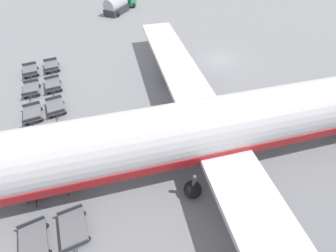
{
  "coord_description": "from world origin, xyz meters",
  "views": [
    {
      "loc": [
        23.27,
        -15.23,
        15.1
      ],
      "look_at": [
        11.7,
        -11.21,
        2.53
      ],
      "focal_mm": 24.0,
      "sensor_mm": 36.0,
      "label": 1
    }
  ],
  "objects_px": {
    "baggage_dolly_row_near_col_c": "(33,114)",
    "baggage_dolly_row_near_col_d": "(31,144)",
    "baggage_dolly_row_mid_a_col_e": "(66,174)",
    "baggage_dolly_row_near_col_a": "(30,71)",
    "baggage_dolly_row_near_col_f": "(34,243)",
    "baggage_dolly_row_mid_a_col_a": "(52,66)",
    "baggage_dolly_row_mid_a_col_d": "(61,137)",
    "baggage_dolly_row_mid_a_col_b": "(53,85)",
    "baggage_dolly_row_mid_a_col_c": "(56,107)",
    "airplane": "(229,125)",
    "fuel_tanker_primary": "(119,4)",
    "baggage_dolly_row_near_col_e": "(35,184)",
    "baggage_dolly_row_mid_a_col_f": "(74,229)",
    "baggage_dolly_row_near_col_b": "(31,89)"
  },
  "relations": [
    {
      "from": "fuel_tanker_primary",
      "to": "baggage_dolly_row_mid_a_col_d",
      "type": "relative_size",
      "value": 2.14
    },
    {
      "from": "airplane",
      "to": "baggage_dolly_row_mid_a_col_b",
      "type": "height_order",
      "value": "airplane"
    },
    {
      "from": "baggage_dolly_row_near_col_f",
      "to": "baggage_dolly_row_mid_a_col_f",
      "type": "relative_size",
      "value": 1.0
    },
    {
      "from": "baggage_dolly_row_near_col_c",
      "to": "baggage_dolly_row_mid_a_col_c",
      "type": "height_order",
      "value": "same"
    },
    {
      "from": "baggage_dolly_row_near_col_f",
      "to": "baggage_dolly_row_mid_a_col_d",
      "type": "relative_size",
      "value": 1.01
    },
    {
      "from": "baggage_dolly_row_near_col_a",
      "to": "baggage_dolly_row_near_col_f",
      "type": "xyz_separation_m",
      "value": [
        20.82,
        1.65,
        0.0
      ]
    },
    {
      "from": "baggage_dolly_row_near_col_c",
      "to": "baggage_dolly_row_near_col_d",
      "type": "distance_m",
      "value": 4.04
    },
    {
      "from": "baggage_dolly_row_near_col_c",
      "to": "baggage_dolly_row_mid_a_col_e",
      "type": "distance_m",
      "value": 8.51
    },
    {
      "from": "baggage_dolly_row_mid_a_col_a",
      "to": "baggage_dolly_row_mid_a_col_d",
      "type": "distance_m",
      "value": 12.73
    },
    {
      "from": "baggage_dolly_row_near_col_f",
      "to": "baggage_dolly_row_mid_a_col_d",
      "type": "bearing_deg",
      "value": 168.61
    },
    {
      "from": "baggage_dolly_row_near_col_a",
      "to": "baggage_dolly_row_mid_a_col_b",
      "type": "relative_size",
      "value": 1.0
    },
    {
      "from": "baggage_dolly_row_near_col_c",
      "to": "baggage_dolly_row_near_col_b",
      "type": "bearing_deg",
      "value": -174.53
    },
    {
      "from": "baggage_dolly_row_mid_a_col_f",
      "to": "airplane",
      "type": "bearing_deg",
      "value": 102.46
    },
    {
      "from": "baggage_dolly_row_mid_a_col_a",
      "to": "baggage_dolly_row_mid_a_col_c",
      "type": "distance_m",
      "value": 8.32
    },
    {
      "from": "baggage_dolly_row_mid_a_col_b",
      "to": "baggage_dolly_row_mid_a_col_e",
      "type": "relative_size",
      "value": 1.0
    },
    {
      "from": "baggage_dolly_row_near_col_f",
      "to": "baggage_dolly_row_mid_a_col_a",
      "type": "distance_m",
      "value": 21.09
    },
    {
      "from": "fuel_tanker_primary",
      "to": "baggage_dolly_row_near_col_f",
      "type": "xyz_separation_m",
      "value": [
        38.22,
        -12.36,
        -0.78
      ]
    },
    {
      "from": "baggage_dolly_row_near_col_c",
      "to": "baggage_dolly_row_near_col_f",
      "type": "height_order",
      "value": "same"
    },
    {
      "from": "airplane",
      "to": "baggage_dolly_row_mid_a_col_a",
      "type": "bearing_deg",
      "value": -143.44
    },
    {
      "from": "baggage_dolly_row_near_col_b",
      "to": "baggage_dolly_row_mid_a_col_f",
      "type": "distance_m",
      "value": 17.09
    },
    {
      "from": "baggage_dolly_row_near_col_a",
      "to": "baggage_dolly_row_mid_a_col_b",
      "type": "xyz_separation_m",
      "value": [
        3.99,
        2.59,
        0.0
      ]
    },
    {
      "from": "baggage_dolly_row_near_col_d",
      "to": "baggage_dolly_row_near_col_a",
      "type": "bearing_deg",
      "value": -175.92
    },
    {
      "from": "baggage_dolly_row_mid_a_col_f",
      "to": "fuel_tanker_primary",
      "type": "bearing_deg",
      "value": 165.26
    },
    {
      "from": "baggage_dolly_row_near_col_d",
      "to": "baggage_dolly_row_mid_a_col_a",
      "type": "distance_m",
      "value": 12.76
    },
    {
      "from": "airplane",
      "to": "baggage_dolly_row_mid_a_col_c",
      "type": "bearing_deg",
      "value": -127.48
    },
    {
      "from": "baggage_dolly_row_near_col_b",
      "to": "baggage_dolly_row_near_col_c",
      "type": "xyz_separation_m",
      "value": [
        4.31,
        0.41,
        0.0
      ]
    },
    {
      "from": "fuel_tanker_primary",
      "to": "airplane",
      "type": "bearing_deg",
      "value": 3.22
    },
    {
      "from": "baggage_dolly_row_mid_a_col_c",
      "to": "baggage_dolly_row_near_col_f",
      "type": "bearing_deg",
      "value": -5.53
    },
    {
      "from": "fuel_tanker_primary",
      "to": "baggage_dolly_row_near_col_d",
      "type": "bearing_deg",
      "value": -23.75
    },
    {
      "from": "baggage_dolly_row_near_col_b",
      "to": "baggage_dolly_row_mid_a_col_a",
      "type": "xyz_separation_m",
      "value": [
        -4.32,
        2.01,
        0.0
      ]
    },
    {
      "from": "baggage_dolly_row_near_col_d",
      "to": "baggage_dolly_row_near_col_e",
      "type": "xyz_separation_m",
      "value": [
        4.19,
        0.56,
        0.0
      ]
    },
    {
      "from": "baggage_dolly_row_near_col_f",
      "to": "baggage_dolly_row_mid_a_col_d",
      "type": "xyz_separation_m",
      "value": [
        -8.39,
        1.69,
        0.0
      ]
    },
    {
      "from": "baggage_dolly_row_near_col_e",
      "to": "baggage_dolly_row_near_col_f",
      "type": "distance_m",
      "value": 4.23
    },
    {
      "from": "fuel_tanker_primary",
      "to": "baggage_dolly_row_mid_a_col_c",
      "type": "bearing_deg",
      "value": -23.6
    },
    {
      "from": "baggage_dolly_row_near_col_d",
      "to": "baggage_dolly_row_mid_a_col_e",
      "type": "height_order",
      "value": "same"
    },
    {
      "from": "baggage_dolly_row_near_col_b",
      "to": "baggage_dolly_row_near_col_d",
      "type": "distance_m",
      "value": 8.36
    },
    {
      "from": "baggage_dolly_row_mid_a_col_e",
      "to": "baggage_dolly_row_mid_a_col_f",
      "type": "xyz_separation_m",
      "value": [
        4.38,
        0.34,
        0.0
      ]
    },
    {
      "from": "baggage_dolly_row_near_col_d",
      "to": "baggage_dolly_row_mid_a_col_a",
      "type": "relative_size",
      "value": 0.99
    },
    {
      "from": "baggage_dolly_row_mid_a_col_a",
      "to": "baggage_dolly_row_mid_a_col_d",
      "type": "relative_size",
      "value": 1.01
    },
    {
      "from": "baggage_dolly_row_mid_a_col_c",
      "to": "baggage_dolly_row_mid_a_col_e",
      "type": "height_order",
      "value": "same"
    },
    {
      "from": "baggage_dolly_row_near_col_f",
      "to": "baggage_dolly_row_mid_a_col_e",
      "type": "bearing_deg",
      "value": 156.0
    },
    {
      "from": "baggage_dolly_row_near_col_a",
      "to": "baggage_dolly_row_near_col_c",
      "type": "xyz_separation_m",
      "value": [
        8.37,
        0.78,
        0.0
      ]
    },
    {
      "from": "airplane",
      "to": "baggage_dolly_row_near_col_d",
      "type": "xyz_separation_m",
      "value": [
        -5.7,
        -15.12,
        -2.78
      ]
    },
    {
      "from": "baggage_dolly_row_mid_a_col_b",
      "to": "baggage_dolly_row_mid_a_col_c",
      "type": "xyz_separation_m",
      "value": [
        4.07,
        0.29,
        0.0
      ]
    },
    {
      "from": "baggage_dolly_row_near_col_b",
      "to": "baggage_dolly_row_mid_a_col_b",
      "type": "xyz_separation_m",
      "value": [
        -0.08,
        2.23,
        0.0
      ]
    },
    {
      "from": "baggage_dolly_row_near_col_e",
      "to": "baggage_dolly_row_near_col_a",
      "type": "bearing_deg",
      "value": -175.03
    },
    {
      "from": "baggage_dolly_row_near_col_e",
      "to": "baggage_dolly_row_mid_a_col_f",
      "type": "distance_m",
      "value": 4.88
    },
    {
      "from": "baggage_dolly_row_mid_a_col_a",
      "to": "baggage_dolly_row_mid_a_col_c",
      "type": "bearing_deg",
      "value": 3.48
    },
    {
      "from": "baggage_dolly_row_mid_a_col_a",
      "to": "baggage_dolly_row_near_col_e",
      "type": "bearing_deg",
      "value": -3.17
    },
    {
      "from": "fuel_tanker_primary",
      "to": "baggage_dolly_row_near_col_e",
      "type": "height_order",
      "value": "fuel_tanker_primary"
    }
  ]
}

